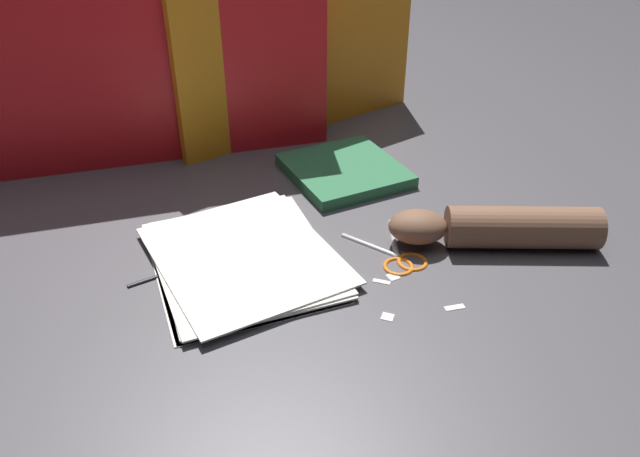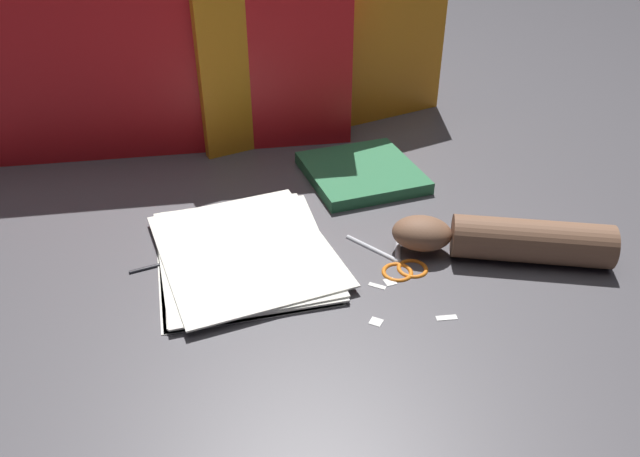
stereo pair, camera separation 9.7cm
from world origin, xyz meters
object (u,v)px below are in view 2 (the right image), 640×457
object	(u,v)px
paper_stack	(243,253)
hand_forearm	(505,239)
book_closed	(362,172)
scissors	(398,260)

from	to	relation	value
paper_stack	hand_forearm	size ratio (longest dim) A/B	1.02
book_closed	scissors	bearing A→B (deg)	-101.00
scissors	book_closed	bearing A→B (deg)	79.00
hand_forearm	paper_stack	bearing A→B (deg)	160.19
paper_stack	hand_forearm	world-z (taller)	hand_forearm
paper_stack	book_closed	distance (m)	0.34
scissors	hand_forearm	world-z (taller)	hand_forearm
book_closed	scissors	distance (m)	0.29
book_closed	scissors	size ratio (longest dim) A/B	1.39
book_closed	scissors	world-z (taller)	book_closed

